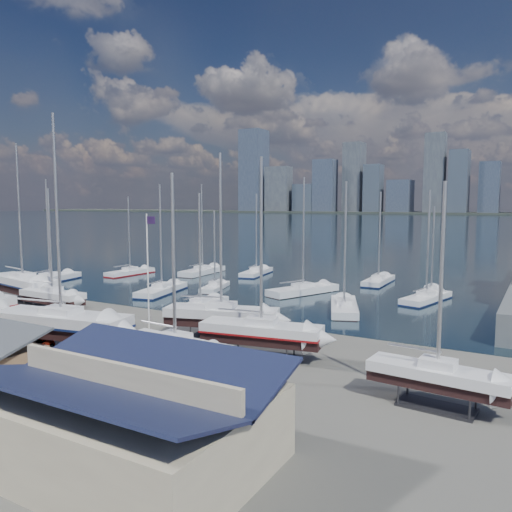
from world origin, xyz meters
The scene contains 27 objects.
ground centered at (0.00, -10.00, 0.00)m, with size 1400.00×1400.00×0.00m, color #605E59.
water centered at (0.00, 300.00, -0.15)m, with size 1400.00×600.00×0.40m, color #172736.
far_shore centered at (0.00, 560.00, 1.10)m, with size 1400.00×80.00×2.20m, color #2D332D.
skyline centered at (-7.83, 553.76, 39.09)m, with size 639.14×43.80×107.69m.
shed_blue centered at (16.00, -26.00, 2.42)m, with size 13.65×9.45×4.71m.
sailboat_cradle_0 centered at (-21.41, -4.33, 2.21)m, with size 12.13×5.35×18.74m.
sailboat_cradle_2 centered at (-12.81, -6.97, 1.94)m, with size 8.07×2.34×13.35m.
sailboat_cradle_3 centered at (-0.87, -15.56, 2.21)m, with size 12.09×5.19×18.69m.
sailboat_cradle_4 centered at (8.41, -6.41, 2.08)m, with size 10.20×5.35×16.04m.
sailboat_cradle_5 centered at (10.86, -15.84, 1.96)m, with size 8.58×3.03×13.78m.
sailboat_cradle_6 centered at (14.04, -9.45, 2.03)m, with size 9.67×4.18×15.20m.
sailboat_cradle_7 centered at (27.40, -12.74, 1.92)m, with size 7.97×2.84×13.01m.
sailboat_moored_0 centered at (-31.41, 7.27, 0.31)m, with size 4.84×11.11×16.07m.
sailboat_moored_1 centered at (-26.45, 19.00, 0.31)m, with size 3.13×9.20×13.54m.
sailboat_moored_2 centered at (-16.47, 25.54, 0.32)m, with size 3.52×10.53×15.66m.
sailboat_moored_3 centered at (-10.56, 8.15, 0.31)m, with size 4.84×10.35×14.92m.
sailboat_moored_4 centered at (-6.12, 13.99, 0.33)m, with size 4.14×7.79×11.33m.
sailboat_moored_5 centered at (-8.08, 29.06, 0.31)m, with size 4.02×9.64×13.98m.
sailboat_moored_6 centered at (-0.35, 2.63, 0.31)m, with size 3.36×9.23×13.50m.
sailboat_moored_7 centered at (5.74, 16.92, 0.32)m, with size 6.74×10.81×15.84m.
sailboat_moored_8 centered at (12.02, 30.00, 0.31)m, with size 2.76×9.46×14.10m.
sailboat_moored_9 centered at (13.94, 9.56, 0.32)m, with size 6.09×10.14×14.81m.
sailboat_moored_10 centered at (20.77, 19.43, 0.31)m, with size 4.73×9.73×14.02m.
sailboat_moored_11 centered at (20.54, 23.91, 0.31)m, with size 3.13×8.23×12.01m.
car_c centered at (-1.51, -18.47, 0.67)m, with size 2.23×4.83×1.34m, color gray.
car_d centered at (3.00, -18.85, 0.63)m, with size 1.78×4.37×1.27m, color gray.
flagpole centered at (3.02, -9.55, 6.22)m, with size 0.97×0.12×10.92m.
Camera 1 is at (31.95, -41.95, 11.76)m, focal length 35.00 mm.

